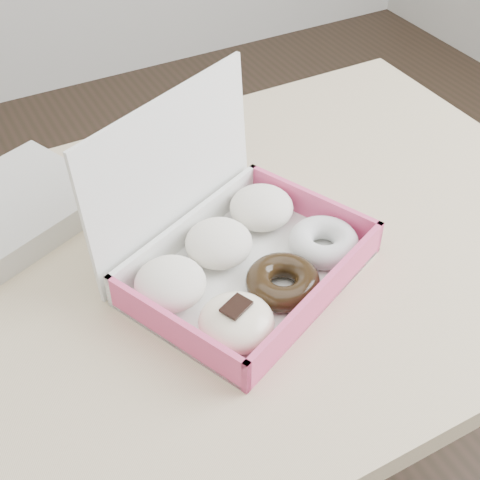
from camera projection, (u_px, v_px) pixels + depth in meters
name	position (u px, v px, depth m)	size (l,w,h in m)	color
table	(226.00, 287.00, 1.07)	(1.20, 0.80, 0.75)	tan
donut_box	(238.00, 253.00, 0.96)	(0.41, 0.39, 0.24)	white
newspapers	(9.00, 211.00, 1.05)	(0.27, 0.21, 0.04)	silver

